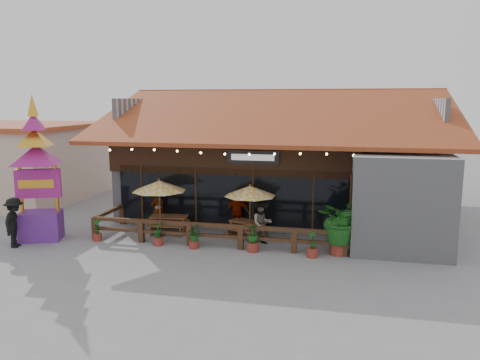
% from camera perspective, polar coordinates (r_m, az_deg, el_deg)
% --- Properties ---
extents(ground, '(100.00, 100.00, 0.00)m').
position_cam_1_polar(ground, '(18.11, 1.99, -8.03)').
color(ground, gray).
rests_on(ground, ground).
extents(restaurant_building, '(15.50, 14.73, 6.09)m').
position_cam_1_polar(restaurant_building, '(23.98, 5.56, 1.70)').
color(restaurant_building, '#A5A5AA').
rests_on(restaurant_building, ground).
extents(patio_railing, '(10.00, 2.60, 0.92)m').
position_cam_1_polar(patio_railing, '(18.22, -5.17, -5.94)').
color(patio_railing, '#4D301B').
rests_on(patio_railing, ground).
extents(neighbor_building, '(8.40, 8.40, 4.22)m').
position_cam_1_polar(neighbor_building, '(29.47, -25.55, 2.14)').
color(neighbor_building, beige).
rests_on(neighbor_building, ground).
extents(umbrella_left, '(2.63, 2.63, 2.37)m').
position_cam_1_polar(umbrella_left, '(19.31, -9.82, -0.74)').
color(umbrella_left, brown).
rests_on(umbrella_left, ground).
extents(umbrella_right, '(2.75, 2.75, 2.23)m').
position_cam_1_polar(umbrella_right, '(18.57, 1.24, -1.37)').
color(umbrella_right, brown).
rests_on(umbrella_right, ground).
extents(picnic_table_left, '(1.65, 1.46, 0.73)m').
position_cam_1_polar(picnic_table_left, '(19.92, -8.64, -5.01)').
color(picnic_table_left, brown).
rests_on(picnic_table_left, ground).
extents(picnic_table_right, '(1.79, 1.68, 0.69)m').
position_cam_1_polar(picnic_table_right, '(19.04, 0.95, -5.68)').
color(picnic_table_right, brown).
rests_on(picnic_table_right, ground).
extents(thai_sign_tower, '(2.94, 2.94, 6.18)m').
position_cam_1_polar(thai_sign_tower, '(19.90, -23.58, 2.40)').
color(thai_sign_tower, '#65268E').
rests_on(thai_sign_tower, ground).
extents(tropical_plant, '(1.87, 1.99, 2.21)m').
position_cam_1_polar(tropical_plant, '(17.15, 12.02, -4.86)').
color(tropical_plant, maroon).
rests_on(tropical_plant, ground).
extents(diner_a, '(0.72, 0.70, 1.66)m').
position_cam_1_polar(diner_a, '(20.50, -9.97, -3.66)').
color(diner_a, '#381D12').
rests_on(diner_a, ground).
extents(diner_b, '(0.99, 0.90, 1.64)m').
position_cam_1_polar(diner_b, '(18.11, 2.66, -5.32)').
color(diner_b, '#381D12').
rests_on(diner_b, ground).
extents(diner_c, '(1.10, 0.59, 1.78)m').
position_cam_1_polar(diner_c, '(19.61, -0.27, -3.95)').
color(diner_c, '#381D12').
rests_on(diner_c, ground).
extents(pedestrian, '(0.96, 1.36, 1.92)m').
position_cam_1_polar(pedestrian, '(19.66, -25.77, -4.68)').
color(pedestrian, black).
rests_on(pedestrian, ground).
extents(planter_a, '(0.36, 0.36, 0.88)m').
position_cam_1_polar(planter_a, '(19.50, -17.03, -6.04)').
color(planter_a, maroon).
rests_on(planter_a, ground).
extents(planter_b, '(0.38, 0.38, 0.93)m').
position_cam_1_polar(planter_b, '(18.34, -9.96, -6.57)').
color(planter_b, maroon).
rests_on(planter_b, ground).
extents(planter_c, '(0.70, 0.72, 0.89)m').
position_cam_1_polar(planter_c, '(17.76, -5.67, -6.73)').
color(planter_c, maroon).
rests_on(planter_c, ground).
extents(planter_d, '(0.52, 0.52, 1.04)m').
position_cam_1_polar(planter_d, '(17.30, 1.58, -7.14)').
color(planter_d, maroon).
rests_on(planter_d, ground).
extents(planter_e, '(0.40, 0.42, 0.98)m').
position_cam_1_polar(planter_e, '(16.93, 8.83, -7.95)').
color(planter_e, maroon).
rests_on(planter_e, ground).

